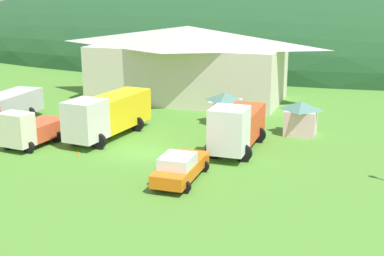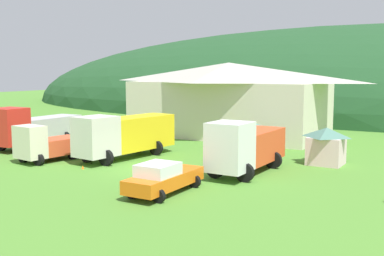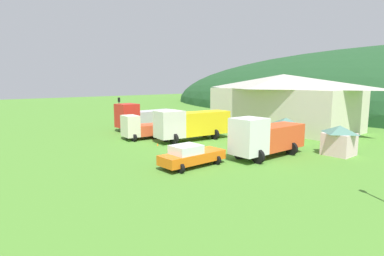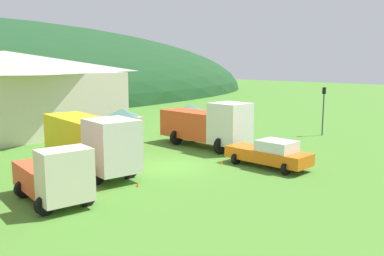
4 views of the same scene
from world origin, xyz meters
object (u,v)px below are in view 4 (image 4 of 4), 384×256
at_px(depot_building, 7,93).
at_px(traffic_cone_mid_row, 221,164).
at_px(play_shed_pink, 190,118).
at_px(service_pickup_orange, 270,153).
at_px(play_shed_cream, 123,124).
at_px(flatbed_truck_yellow, 90,140).
at_px(heavy_rig_white, 208,124).
at_px(traffic_cone_near_pickup, 138,187).
at_px(light_truck_cream, 55,176).
at_px(traffic_light_east, 323,106).

height_order(depot_building, traffic_cone_mid_row, depot_building).
xyz_separation_m(play_shed_pink, service_pickup_orange, (-5.12, -11.94, -0.47)).
relative_size(play_shed_cream, flatbed_truck_yellow, 0.31).
height_order(depot_building, service_pickup_orange, depot_building).
relative_size(flatbed_truck_yellow, traffic_cone_mid_row, 17.12).
distance_m(heavy_rig_white, traffic_cone_near_pickup, 10.54).
xyz_separation_m(depot_building, light_truck_cream, (-5.03, -18.31, -2.41)).
distance_m(play_shed_cream, traffic_cone_near_pickup, 13.06).
xyz_separation_m(flatbed_truck_yellow, traffic_cone_mid_row, (6.48, -4.14, -1.79)).
bearing_deg(play_shed_cream, light_truck_cream, -136.26).
relative_size(service_pickup_orange, traffic_cone_near_pickup, 10.60).
bearing_deg(traffic_cone_mid_row, service_pickup_orange, -58.88).
height_order(service_pickup_orange, traffic_light_east, traffic_light_east).
height_order(depot_building, play_shed_pink, depot_building).
relative_size(light_truck_cream, traffic_cone_mid_row, 9.83).
xyz_separation_m(play_shed_pink, heavy_rig_white, (-3.51, -5.44, 0.42)).
bearing_deg(traffic_light_east, traffic_cone_mid_row, -176.95).
distance_m(depot_building, service_pickup_orange, 22.49).
xyz_separation_m(depot_building, play_shed_cream, (5.90, -7.84, -2.34)).
distance_m(play_shed_cream, play_shed_pink, 6.32).
relative_size(flatbed_truck_yellow, heavy_rig_white, 1.16).
distance_m(flatbed_truck_yellow, traffic_cone_mid_row, 7.89).
distance_m(light_truck_cream, flatbed_truck_yellow, 5.48).
bearing_deg(traffic_light_east, play_shed_cream, 142.35).
relative_size(play_shed_pink, traffic_cone_mid_row, 5.08).
height_order(play_shed_cream, traffic_light_east, traffic_light_east).
bearing_deg(traffic_cone_mid_row, play_shed_cream, 87.62).
relative_size(depot_building, service_pickup_orange, 3.74).
relative_size(depot_building, flatbed_truck_yellow, 2.27).
bearing_deg(play_shed_pink, heavy_rig_white, -122.80).
bearing_deg(heavy_rig_white, flatbed_truck_yellow, -90.55).
xyz_separation_m(heavy_rig_white, traffic_cone_near_pickup, (-9.52, -4.17, -1.72)).
xyz_separation_m(light_truck_cream, traffic_cone_near_pickup, (4.06, -0.57, -1.22)).
height_order(light_truck_cream, traffic_cone_near_pickup, light_truck_cream).
relative_size(play_shed_cream, heavy_rig_white, 0.36).
relative_size(depot_building, play_shed_pink, 7.65).
bearing_deg(play_shed_cream, depot_building, 126.95).
height_order(play_shed_cream, light_truck_cream, light_truck_cream).
relative_size(play_shed_cream, traffic_light_east, 0.65).
height_order(flatbed_truck_yellow, traffic_light_east, traffic_light_east).
bearing_deg(play_shed_pink, flatbed_truck_yellow, -157.83).
bearing_deg(traffic_cone_mid_row, traffic_light_east, 3.05).
distance_m(flatbed_truck_yellow, traffic_light_east, 20.41).
distance_m(play_shed_pink, traffic_light_east, 11.28).
distance_m(light_truck_cream, traffic_cone_mid_row, 10.56).
relative_size(traffic_cone_near_pickup, traffic_cone_mid_row, 0.98).
distance_m(traffic_light_east, traffic_cone_mid_row, 13.88).
relative_size(traffic_light_east, traffic_cone_mid_row, 8.19).
height_order(service_pickup_orange, traffic_cone_near_pickup, service_pickup_orange).
height_order(light_truck_cream, traffic_light_east, traffic_light_east).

